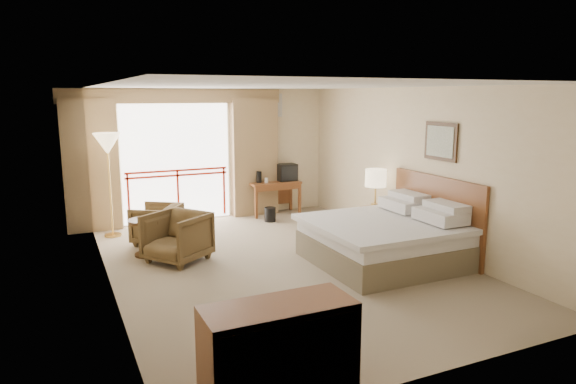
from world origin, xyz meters
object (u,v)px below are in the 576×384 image
bed (386,239)px  nightstand (376,223)px  table_lamp (376,179)px  armchair_far (158,243)px  desk (273,188)px  wastebasket (270,214)px  floor_lamp (107,148)px  dresser (279,353)px  tv (287,172)px  armchair_near (178,261)px  side_table (146,231)px

bed → nightstand: (0.66, 1.23, -0.09)m
table_lamp → armchair_far: (-3.68, 1.30, -1.09)m
desk → armchair_far: size_ratio=1.46×
bed → wastebasket: size_ratio=7.24×
floor_lamp → dresser: 6.20m
wastebasket → tv: bearing=41.9°
table_lamp → armchair_near: size_ratio=0.78×
tv → dresser: tv is taller
desk → wastebasket: bearing=-121.7°
floor_lamp → side_table: bearing=-76.0°
bed → tv: size_ratio=5.18×
wastebasket → armchair_near: armchair_near is taller
desk → armchair_far: 3.07m
side_table → floor_lamp: (-0.37, 1.48, 1.23)m
armchair_near → bed: bearing=28.9°
armchair_near → dresser: dresser is taller
table_lamp → tv: (-0.63, 2.48, -0.18)m
bed → wastebasket: bed is taller
armchair_far → tv: bearing=145.2°
bed → tv: (0.03, 3.76, 0.53)m
wastebasket → side_table: (-2.71, -1.28, 0.26)m
desk → tv: size_ratio=2.69×
nightstand → dresser: (-3.64, -3.89, 0.15)m
desk → floor_lamp: floor_lamp is taller
tv → armchair_far: size_ratio=0.54×
bed → side_table: (-3.31, 1.91, 0.03)m
nightstand → armchair_far: 3.93m
armchair_near → armchair_far: bearing=149.6°
armchair_far → armchair_near: size_ratio=0.89×
table_lamp → dresser: bearing=-132.7°
tv → desk: bearing=173.8°
table_lamp → floor_lamp: floor_lamp is taller
floor_lamp → tv: bearing=5.7°
armchair_far → dresser: 5.25m
tv → nightstand: bearing=-72.0°
bed → tv: tv is taller
desk → table_lamp: bearing=-73.2°
nightstand → dresser: bearing=-132.9°
table_lamp → dresser: size_ratio=0.52×
table_lamp → desk: 2.75m
dresser → armchair_near: bearing=84.4°
wastebasket → armchair_far: size_ratio=0.39×
table_lamp → armchair_near: (-3.58, 0.14, -1.09)m
nightstand → table_lamp: (0.00, 0.05, 0.81)m
dresser → table_lamp: bearing=42.5°
bed → tv: bearing=89.5°
tv → side_table: (-3.35, -1.85, -0.49)m
bed → table_lamp: size_ratio=3.16×
bed → floor_lamp: 5.16m
dresser → bed: bearing=37.0°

